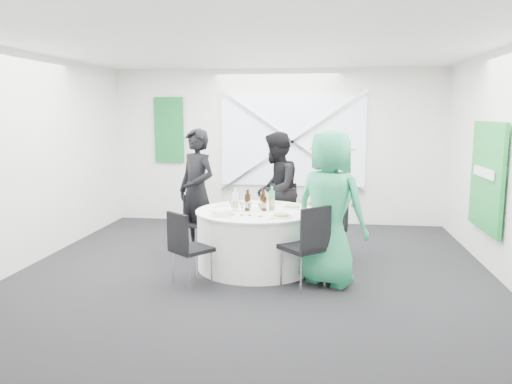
# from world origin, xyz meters

# --- Properties ---
(floor) EXTENTS (6.00, 6.00, 0.00)m
(floor) POSITION_xyz_m (0.00, 0.00, 0.00)
(floor) COLOR black
(floor) RESTS_ON ground
(ceiling) EXTENTS (6.00, 6.00, 0.00)m
(ceiling) POSITION_xyz_m (0.00, 0.00, 2.80)
(ceiling) COLOR white
(ceiling) RESTS_ON wall_back
(wall_back) EXTENTS (6.00, 0.00, 6.00)m
(wall_back) POSITION_xyz_m (0.00, 3.00, 1.40)
(wall_back) COLOR silver
(wall_back) RESTS_ON floor
(wall_front) EXTENTS (6.00, 0.00, 6.00)m
(wall_front) POSITION_xyz_m (0.00, -3.00, 1.40)
(wall_front) COLOR silver
(wall_front) RESTS_ON floor
(wall_left) EXTENTS (0.00, 6.00, 6.00)m
(wall_left) POSITION_xyz_m (-3.00, 0.00, 1.40)
(wall_left) COLOR silver
(wall_left) RESTS_ON floor
(wall_right) EXTENTS (0.00, 6.00, 6.00)m
(wall_right) POSITION_xyz_m (3.00, 0.00, 1.40)
(wall_right) COLOR silver
(wall_right) RESTS_ON floor
(window_panel) EXTENTS (2.60, 0.03, 1.60)m
(window_panel) POSITION_xyz_m (0.30, 2.96, 1.50)
(window_panel) COLOR silver
(window_panel) RESTS_ON wall_back
(window_brace_a) EXTENTS (2.63, 0.05, 1.84)m
(window_brace_a) POSITION_xyz_m (0.30, 2.92, 1.50)
(window_brace_a) COLOR silver
(window_brace_a) RESTS_ON window_panel
(window_brace_b) EXTENTS (2.63, 0.05, 1.84)m
(window_brace_b) POSITION_xyz_m (0.30, 2.92, 1.50)
(window_brace_b) COLOR silver
(window_brace_b) RESTS_ON window_panel
(green_banner) EXTENTS (0.55, 0.04, 1.20)m
(green_banner) POSITION_xyz_m (-2.00, 2.95, 1.70)
(green_banner) COLOR #13632D
(green_banner) RESTS_ON wall_back
(green_sign) EXTENTS (0.05, 1.20, 1.40)m
(green_sign) POSITION_xyz_m (2.94, 0.60, 1.20)
(green_sign) COLOR #1A9035
(green_sign) RESTS_ON wall_right
(banquet_table) EXTENTS (1.56, 1.56, 0.76)m
(banquet_table) POSITION_xyz_m (0.00, 0.20, 0.38)
(banquet_table) COLOR white
(banquet_table) RESTS_ON floor
(chair_back) EXTENTS (0.50, 0.51, 0.94)m
(chair_back) POSITION_xyz_m (0.23, 1.40, 0.55)
(chair_back) COLOR black
(chair_back) RESTS_ON floor
(chair_back_left) EXTENTS (0.53, 0.53, 0.83)m
(chair_back_left) POSITION_xyz_m (-0.96, 0.95, 0.48)
(chair_back_left) COLOR black
(chair_back_left) RESTS_ON floor
(chair_back_right) EXTENTS (0.60, 0.59, 1.02)m
(chair_back_right) POSITION_xyz_m (0.98, 0.55, 0.60)
(chair_back_right) COLOR black
(chair_back_right) RESTS_ON floor
(chair_front_right) EXTENTS (0.63, 0.63, 0.98)m
(chair_front_right) POSITION_xyz_m (0.70, -0.56, 0.58)
(chair_front_right) COLOR black
(chair_front_right) RESTS_ON floor
(chair_front_left) EXTENTS (0.57, 0.57, 0.89)m
(chair_front_left) POSITION_xyz_m (-0.70, -0.65, 0.52)
(chair_front_left) COLOR black
(chair_front_left) RESTS_ON floor
(person_man_back_left) EXTENTS (0.78, 0.72, 1.79)m
(person_man_back_left) POSITION_xyz_m (-0.95, 0.85, 0.90)
(person_man_back_left) COLOR black
(person_man_back_left) RESTS_ON floor
(person_man_back) EXTENTS (0.58, 0.90, 1.73)m
(person_man_back) POSITION_xyz_m (0.16, 1.28, 0.87)
(person_man_back) COLOR black
(person_man_back) RESTS_ON floor
(person_woman_pink) EXTENTS (1.20, 1.12, 1.74)m
(person_woman_pink) POSITION_xyz_m (0.97, 1.01, 0.87)
(person_woman_pink) COLOR #F3A49D
(person_woman_pink) RESTS_ON floor
(person_woman_green) EXTENTS (1.06, 0.94, 1.83)m
(person_woman_green) POSITION_xyz_m (0.94, -0.33, 0.91)
(person_woman_green) COLOR #2B9F69
(person_woman_green) RESTS_ON floor
(plate_back) EXTENTS (0.30, 0.30, 0.01)m
(plate_back) POSITION_xyz_m (0.02, 0.78, 0.77)
(plate_back) COLOR white
(plate_back) RESTS_ON banquet_table
(plate_back_left) EXTENTS (0.28, 0.28, 0.01)m
(plate_back_left) POSITION_xyz_m (-0.46, 0.50, 0.77)
(plate_back_left) COLOR white
(plate_back_left) RESTS_ON banquet_table
(plate_back_right) EXTENTS (0.29, 0.29, 0.04)m
(plate_back_right) POSITION_xyz_m (0.46, 0.41, 0.78)
(plate_back_right) COLOR white
(plate_back_right) RESTS_ON banquet_table
(plate_front_right) EXTENTS (0.27, 0.27, 0.04)m
(plate_front_right) POSITION_xyz_m (0.36, -0.18, 0.78)
(plate_front_right) COLOR white
(plate_front_right) RESTS_ON banquet_table
(plate_front_left) EXTENTS (0.26, 0.26, 0.01)m
(plate_front_left) POSITION_xyz_m (-0.40, -0.19, 0.77)
(plate_front_left) COLOR white
(plate_front_left) RESTS_ON banquet_table
(napkin) EXTENTS (0.22, 0.22, 0.05)m
(napkin) POSITION_xyz_m (-0.36, -0.21, 0.80)
(napkin) COLOR white
(napkin) RESTS_ON plate_front_left
(beer_bottle_a) EXTENTS (0.06, 0.06, 0.27)m
(beer_bottle_a) POSITION_xyz_m (-0.10, 0.20, 0.87)
(beer_bottle_a) COLOR #341D09
(beer_bottle_a) RESTS_ON banquet_table
(beer_bottle_b) EXTENTS (0.06, 0.06, 0.25)m
(beer_bottle_b) POSITION_xyz_m (0.07, 0.31, 0.85)
(beer_bottle_b) COLOR #341D09
(beer_bottle_b) RESTS_ON banquet_table
(beer_bottle_c) EXTENTS (0.06, 0.06, 0.25)m
(beer_bottle_c) POSITION_xyz_m (0.11, 0.17, 0.85)
(beer_bottle_c) COLOR #341D09
(beer_bottle_c) RESTS_ON banquet_table
(beer_bottle_d) EXTENTS (0.06, 0.06, 0.28)m
(beer_bottle_d) POSITION_xyz_m (-0.11, 0.13, 0.87)
(beer_bottle_d) COLOR #341D09
(beer_bottle_d) RESTS_ON banquet_table
(green_water_bottle) EXTENTS (0.08, 0.08, 0.31)m
(green_water_bottle) POSITION_xyz_m (0.20, 0.23, 0.88)
(green_water_bottle) COLOR #41AA5A
(green_water_bottle) RESTS_ON banquet_table
(clear_water_bottle) EXTENTS (0.08, 0.08, 0.30)m
(clear_water_bottle) POSITION_xyz_m (-0.25, 0.09, 0.88)
(clear_water_bottle) COLOR white
(clear_water_bottle) RESTS_ON banquet_table
(wine_glass_a) EXTENTS (0.07, 0.07, 0.17)m
(wine_glass_a) POSITION_xyz_m (-0.13, -0.14, 0.88)
(wine_glass_a) COLOR white
(wine_glass_a) RESTS_ON banquet_table
(wine_glass_b) EXTENTS (0.07, 0.07, 0.17)m
(wine_glass_b) POSITION_xyz_m (-0.25, -0.12, 0.88)
(wine_glass_b) COLOR white
(wine_glass_b) RESTS_ON banquet_table
(wine_glass_c) EXTENTS (0.07, 0.07, 0.17)m
(wine_glass_c) POSITION_xyz_m (-0.03, -0.15, 0.88)
(wine_glass_c) COLOR white
(wine_glass_c) RESTS_ON banquet_table
(wine_glass_d) EXTENTS (0.07, 0.07, 0.17)m
(wine_glass_d) POSITION_xyz_m (0.11, -0.18, 0.88)
(wine_glass_d) COLOR white
(wine_glass_d) RESTS_ON banquet_table
(fork_a) EXTENTS (0.09, 0.14, 0.01)m
(fork_a) POSITION_xyz_m (-0.39, 0.63, 0.76)
(fork_a) COLOR silver
(fork_a) RESTS_ON banquet_table
(knife_a) EXTENTS (0.09, 0.14, 0.01)m
(knife_a) POSITION_xyz_m (-0.56, 0.34, 0.76)
(knife_a) COLOR silver
(knife_a) RESTS_ON banquet_table
(fork_b) EXTENTS (0.08, 0.14, 0.01)m
(fork_b) POSITION_xyz_m (0.57, 0.30, 0.76)
(fork_b) COLOR silver
(fork_b) RESTS_ON banquet_table
(knife_b) EXTENTS (0.08, 0.14, 0.01)m
(knife_b) POSITION_xyz_m (0.43, 0.59, 0.76)
(knife_b) COLOR silver
(knife_b) RESTS_ON banquet_table
(fork_c) EXTENTS (0.10, 0.13, 0.01)m
(fork_c) POSITION_xyz_m (-0.55, 0.03, 0.76)
(fork_c) COLOR silver
(fork_c) RESTS_ON banquet_table
(knife_c) EXTENTS (0.11, 0.12, 0.01)m
(knife_c) POSITION_xyz_m (-0.28, -0.30, 0.76)
(knife_c) COLOR silver
(knife_c) RESTS_ON banquet_table
(fork_d) EXTENTS (0.12, 0.12, 0.01)m
(fork_d) POSITION_xyz_m (0.26, -0.31, 0.76)
(fork_d) COLOR silver
(fork_d) RESTS_ON banquet_table
(knife_d) EXTENTS (0.10, 0.13, 0.01)m
(knife_d) POSITION_xyz_m (0.55, 0.03, 0.76)
(knife_d) COLOR silver
(knife_d) RESTS_ON banquet_table
(fork_e) EXTENTS (0.15, 0.02, 0.01)m
(fork_e) POSITION_xyz_m (0.19, 0.74, 0.76)
(fork_e) COLOR silver
(fork_e) RESTS_ON banquet_table
(knife_e) EXTENTS (0.15, 0.02, 0.01)m
(knife_e) POSITION_xyz_m (-0.19, 0.74, 0.76)
(knife_e) COLOR silver
(knife_e) RESTS_ON banquet_table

